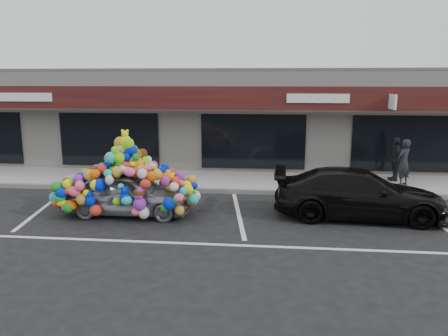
# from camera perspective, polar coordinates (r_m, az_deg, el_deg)

# --- Properties ---
(ground) EXTENTS (90.00, 90.00, 0.00)m
(ground) POSITION_cam_1_polar(r_m,az_deg,el_deg) (13.17, -10.46, -5.77)
(ground) COLOR black
(ground) RESTS_ON ground
(shop_building) EXTENTS (24.00, 7.20, 4.31)m
(shop_building) POSITION_cam_1_polar(r_m,az_deg,el_deg) (20.89, -4.16, 6.78)
(shop_building) COLOR silver
(shop_building) RESTS_ON ground
(sidewalk) EXTENTS (26.00, 3.00, 0.15)m
(sidewalk) POSITION_cam_1_polar(r_m,az_deg,el_deg) (16.90, -6.69, -1.56)
(sidewalk) COLOR #999993
(sidewalk) RESTS_ON ground
(kerb) EXTENTS (26.00, 0.18, 0.16)m
(kerb) POSITION_cam_1_polar(r_m,az_deg,el_deg) (15.48, -7.89, -2.80)
(kerb) COLOR slate
(kerb) RESTS_ON ground
(parking_stripe_left) EXTENTS (0.73, 4.37, 0.01)m
(parking_stripe_left) POSITION_cam_1_polar(r_m,az_deg,el_deg) (14.56, -22.46, -4.79)
(parking_stripe_left) COLOR silver
(parking_stripe_left) RESTS_ON ground
(parking_stripe_mid) EXTENTS (0.73, 4.37, 0.01)m
(parking_stripe_mid) POSITION_cam_1_polar(r_m,az_deg,el_deg) (12.88, 1.91, -5.97)
(parking_stripe_mid) COLOR silver
(parking_stripe_mid) RESTS_ON ground
(parking_stripe_right) EXTENTS (0.73, 4.37, 0.01)m
(parking_stripe_right) POSITION_cam_1_polar(r_m,az_deg,el_deg) (13.63, 25.32, -6.10)
(parking_stripe_right) COLOR silver
(parking_stripe_right) RESTS_ON ground
(lane_line) EXTENTS (14.00, 0.12, 0.01)m
(lane_line) POSITION_cam_1_polar(r_m,az_deg,el_deg) (10.62, -3.44, -9.85)
(lane_line) COLOR silver
(lane_line) RESTS_ON ground
(toy_car) EXTENTS (2.78, 4.07, 2.36)m
(toy_car) POSITION_cam_1_polar(r_m,az_deg,el_deg) (12.96, -12.47, -2.46)
(toy_car) COLOR #A3AAAE
(toy_car) RESTS_ON ground
(black_sedan) EXTENTS (2.20, 4.86, 1.38)m
(black_sedan) POSITION_cam_1_polar(r_m,az_deg,el_deg) (12.95, 17.21, -3.23)
(black_sedan) COLOR black
(black_sedan) RESTS_ON ground
(pedestrian_a) EXTENTS (0.72, 0.70, 1.66)m
(pedestrian_a) POSITION_cam_1_polar(r_m,az_deg,el_deg) (16.73, 22.41, 0.68)
(pedestrian_a) COLOR black
(pedestrian_a) RESTS_ON sidewalk
(pedestrian_c) EXTENTS (0.98, 0.47, 1.63)m
(pedestrian_c) POSITION_cam_1_polar(r_m,az_deg,el_deg) (17.42, 21.43, 1.10)
(pedestrian_c) COLOR black
(pedestrian_c) RESTS_ON sidewalk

